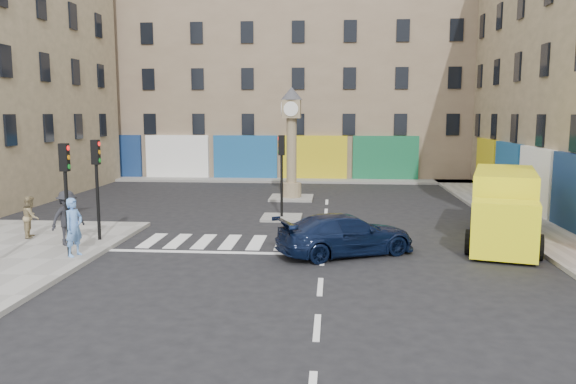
# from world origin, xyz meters

# --- Properties ---
(ground) EXTENTS (120.00, 120.00, 0.00)m
(ground) POSITION_xyz_m (0.00, 0.00, 0.00)
(ground) COLOR black
(ground) RESTS_ON ground
(sidewalk_right) EXTENTS (2.60, 30.00, 0.15)m
(sidewalk_right) POSITION_xyz_m (8.70, 10.00, 0.07)
(sidewalk_right) COLOR gray
(sidewalk_right) RESTS_ON ground
(sidewalk_far) EXTENTS (32.00, 2.40, 0.15)m
(sidewalk_far) POSITION_xyz_m (-4.00, 22.20, 0.07)
(sidewalk_far) COLOR gray
(sidewalk_far) RESTS_ON ground
(island_near) EXTENTS (1.80, 1.80, 0.12)m
(island_near) POSITION_xyz_m (-2.00, 8.00, 0.06)
(island_near) COLOR gray
(island_near) RESTS_ON ground
(island_far) EXTENTS (2.40, 2.40, 0.12)m
(island_far) POSITION_xyz_m (-2.00, 14.00, 0.06)
(island_far) COLOR gray
(island_far) RESTS_ON ground
(building_far) EXTENTS (32.00, 10.00, 17.00)m
(building_far) POSITION_xyz_m (-4.00, 28.00, 8.50)
(building_far) COLOR #8B765C
(building_far) RESTS_ON ground
(traffic_light_left_near) EXTENTS (0.28, 0.22, 3.70)m
(traffic_light_left_near) POSITION_xyz_m (-8.30, 0.20, 2.62)
(traffic_light_left_near) COLOR black
(traffic_light_left_near) RESTS_ON sidewalk_left
(traffic_light_left_far) EXTENTS (0.28, 0.22, 3.70)m
(traffic_light_left_far) POSITION_xyz_m (-8.30, 2.60, 2.62)
(traffic_light_left_far) COLOR black
(traffic_light_left_far) RESTS_ON sidewalk_left
(traffic_light_island) EXTENTS (0.28, 0.22, 3.70)m
(traffic_light_island) POSITION_xyz_m (-2.00, 8.00, 2.59)
(traffic_light_island) COLOR black
(traffic_light_island) RESTS_ON island_near
(clock_pillar) EXTENTS (1.20, 1.20, 6.10)m
(clock_pillar) POSITION_xyz_m (-2.00, 14.00, 3.55)
(clock_pillar) COLOR tan
(clock_pillar) RESTS_ON island_far
(navy_sedan) EXTENTS (5.19, 3.84, 1.40)m
(navy_sedan) POSITION_xyz_m (0.78, 1.72, 0.70)
(navy_sedan) COLOR black
(navy_sedan) RESTS_ON ground
(yellow_van) EXTENTS (3.99, 7.49, 2.61)m
(yellow_van) POSITION_xyz_m (6.79, 4.40, 1.30)
(yellow_van) COLOR #FFF815
(yellow_van) RESTS_ON ground
(pedestrian_blue) EXTENTS (0.66, 0.81, 1.93)m
(pedestrian_blue) POSITION_xyz_m (-8.12, 0.23, 1.11)
(pedestrian_blue) COLOR #6093DC
(pedestrian_blue) RESTS_ON sidewalk_left
(pedestrian_tan) EXTENTS (0.80, 0.91, 1.56)m
(pedestrian_tan) POSITION_xyz_m (-11.02, 2.80, 0.93)
(pedestrian_tan) COLOR #9A875E
(pedestrian_tan) RESTS_ON sidewalk_left
(pedestrian_dark) EXTENTS (1.27, 1.46, 1.95)m
(pedestrian_dark) POSITION_xyz_m (-9.05, 1.70, 1.13)
(pedestrian_dark) COLOR black
(pedestrian_dark) RESTS_ON sidewalk_left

